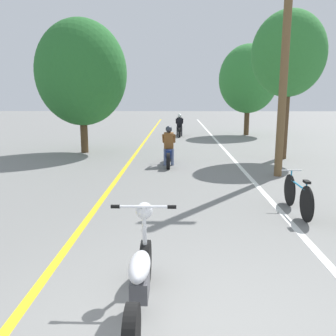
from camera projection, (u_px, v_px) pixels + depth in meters
ground_plane at (166, 333)px, 3.71m from camera, size 120.00×120.00×0.00m
lane_stripe_center at (136, 152)px, 15.84m from camera, size 0.14×48.00×0.01m
lane_stripe_edge at (227, 153)px, 15.74m from camera, size 0.14×48.00×0.01m
utility_pole at (285, 55)px, 10.44m from camera, size 1.10×0.24×7.07m
roadside_tree_right_near at (288, 55)px, 13.52m from camera, size 2.82×2.54×5.67m
roadside_tree_right_far at (248, 79)px, 22.50m from camera, size 3.73×3.36×5.70m
roadside_tree_left at (81, 73)px, 15.20m from camera, size 3.90×3.51×5.69m
motorcycle_foreground at (140, 276)px, 4.02m from camera, size 0.81×2.05×1.13m
motorcycle_rider_lead at (169, 150)px, 12.82m from camera, size 0.50×2.05×1.42m
motorcycle_rider_far at (179, 128)px, 22.34m from camera, size 0.50×1.92×1.41m
bicycle_parked at (298, 195)px, 7.50m from camera, size 0.44×1.80×0.84m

